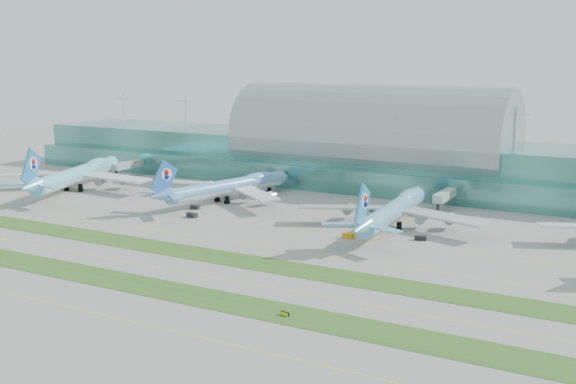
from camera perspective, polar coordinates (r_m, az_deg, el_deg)
The scene contains 18 objects.
ground at distance 206.11m, azimuth -7.50°, elevation -4.98°, with size 700.00×700.00×0.00m, color gray.
terminal at distance 313.89m, azimuth 6.59°, elevation 3.15°, with size 340.00×69.10×36.00m.
grass_strip_near at distance 185.41m, azimuth -12.69°, elevation -6.95°, with size 420.00×12.00×0.08m, color #2D591E.
grass_strip_far at distance 207.64m, azimuth -7.17°, elevation -4.84°, with size 420.00×12.00×0.08m, color #2D591E.
taxiline_a at distance 171.93m, azimuth -17.17°, elevation -8.62°, with size 420.00×0.35×0.01m, color yellow.
taxiline_b at distance 195.54m, azimuth -9.96°, elevation -5.92°, with size 420.00×0.35×0.01m, color yellow.
taxiline_c at distance 220.25m, azimuth -4.71°, elevation -3.88°, with size 420.00×0.35×0.01m, color yellow.
taxiline_d at distance 238.26m, azimuth -1.76°, elevation -2.72°, with size 420.00×0.35×0.01m, color yellow.
airliner_a at distance 314.30m, azimuth -16.25°, elevation 1.43°, with size 67.06×77.79×21.96m.
airliner_b at distance 278.44m, azimuth -4.63°, elevation 0.50°, with size 60.56×69.86×19.46m.
airliner_c at distance 238.32m, azimuth 8.43°, elevation -1.30°, with size 64.23×73.09×20.11m.
gse_a at distance 322.66m, azimuth -18.29°, elevation 0.44°, with size 3.74×1.64×1.27m, color orange.
gse_b at distance 317.60m, azimuth -17.59°, elevation 0.31°, with size 3.49×1.63×1.21m, color black.
gse_c at distance 253.13m, azimuth -7.59°, elevation -1.82°, with size 3.81×2.09×1.58m, color black.
gse_d at distance 266.34m, azimuth -7.35°, elevation -1.19°, with size 3.32×1.75×1.43m, color black.
gse_e at distance 223.62m, azimuth 4.79°, elevation -3.44°, with size 3.37×1.99×1.67m, color orange.
gse_f at distance 224.11m, azimuth 10.41°, elevation -3.59°, with size 3.50×1.66×1.39m, color black.
taxiway_sign_east at distance 158.56m, azimuth -0.24°, elevation -9.60°, with size 2.29×0.73×0.97m.
Camera 1 is at (119.19, -158.58, 55.89)m, focal length 45.00 mm.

